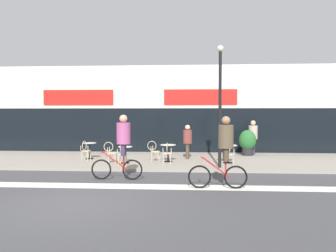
# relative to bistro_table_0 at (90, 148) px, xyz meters

# --- Properties ---
(ground_plane) EXTENTS (120.00, 120.00, 0.00)m
(ground_plane) POSITION_rel_bistro_table_0_xyz_m (1.85, -7.09, -0.65)
(ground_plane) COLOR #424244
(sidewalk_slab) EXTENTS (40.00, 5.50, 0.12)m
(sidewalk_slab) POSITION_rel_bistro_table_0_xyz_m (1.85, 0.16, -0.59)
(sidewalk_slab) COLOR gray
(sidewalk_slab) RESTS_ON ground
(storefront_facade) EXTENTS (40.00, 4.06, 4.86)m
(storefront_facade) POSITION_rel_bistro_table_0_xyz_m (1.85, 4.87, 1.78)
(storefront_facade) COLOR silver
(storefront_facade) RESTS_ON ground
(bike_lane_stripe) EXTENTS (36.00, 0.70, 0.01)m
(bike_lane_stripe) POSITION_rel_bistro_table_0_xyz_m (1.85, -5.08, -0.64)
(bike_lane_stripe) COLOR silver
(bike_lane_stripe) RESTS_ON ground
(bistro_table_0) EXTENTS (0.61, 0.61, 0.75)m
(bistro_table_0) POSITION_rel_bistro_table_0_xyz_m (0.00, 0.00, 0.00)
(bistro_table_0) COLOR black
(bistro_table_0) RESTS_ON sidewalk_slab
(bistro_table_1) EXTENTS (0.61, 0.61, 0.71)m
(bistro_table_1) POSITION_rel_bistro_table_0_xyz_m (1.91, -1.23, -0.03)
(bistro_table_1) COLOR black
(bistro_table_1) RESTS_ON sidewalk_slab
(bistro_table_2) EXTENTS (0.68, 0.68, 0.75)m
(bistro_table_2) POSITION_rel_bistro_table_0_xyz_m (3.70, -0.65, 0.01)
(bistro_table_2) COLOR black
(bistro_table_2) RESTS_ON sidewalk_slab
(bistro_table_3) EXTENTS (0.77, 0.77, 0.76)m
(bistro_table_3) POSITION_rel_bistro_table_0_xyz_m (6.29, -0.83, 0.02)
(bistro_table_3) COLOR black
(bistro_table_3) RESTS_ON sidewalk_slab
(cafe_chair_0_near) EXTENTS (0.45, 0.60, 0.90)m
(cafe_chair_0_near) POSITION_rel_bistro_table_0_xyz_m (-0.01, -0.62, -0.01)
(cafe_chair_0_near) COLOR beige
(cafe_chair_0_near) RESTS_ON sidewalk_slab
(cafe_chair_1_near) EXTENTS (0.42, 0.58, 0.90)m
(cafe_chair_1_near) POSITION_rel_bistro_table_0_xyz_m (1.91, -1.85, -0.01)
(cafe_chair_1_near) COLOR beige
(cafe_chair_1_near) RESTS_ON sidewalk_slab
(cafe_chair_1_side) EXTENTS (0.58, 0.41, 0.90)m
(cafe_chair_1_side) POSITION_rel_bistro_table_0_xyz_m (1.29, -1.23, -0.01)
(cafe_chair_1_side) COLOR beige
(cafe_chair_1_side) RESTS_ON sidewalk_slab
(cafe_chair_2_near) EXTENTS (0.41, 0.58, 0.90)m
(cafe_chair_2_near) POSITION_rel_bistro_table_0_xyz_m (3.70, -1.27, -0.01)
(cafe_chair_2_near) COLOR beige
(cafe_chair_2_near) RESTS_ON sidewalk_slab
(cafe_chair_2_side) EXTENTS (0.59, 0.44, 0.90)m
(cafe_chair_2_side) POSITION_rel_bistro_table_0_xyz_m (3.08, -0.64, -0.01)
(cafe_chair_2_side) COLOR beige
(cafe_chair_2_side) RESTS_ON sidewalk_slab
(cafe_chair_3_near) EXTENTS (0.44, 0.59, 0.90)m
(cafe_chair_3_near) POSITION_rel_bistro_table_0_xyz_m (6.28, -1.45, -0.01)
(cafe_chair_3_near) COLOR beige
(cafe_chair_3_near) RESTS_ON sidewalk_slab
(planter_pot) EXTENTS (0.85, 0.85, 1.28)m
(planter_pot) POSITION_rel_bistro_table_0_xyz_m (7.56, 1.75, 0.17)
(planter_pot) COLOR #232326
(planter_pot) RESTS_ON sidewalk_slab
(lamp_post) EXTENTS (0.26, 0.26, 4.75)m
(lamp_post) POSITION_rel_bistro_table_0_xyz_m (5.82, -2.08, 2.24)
(lamp_post) COLOR black
(lamp_post) RESTS_ON sidewalk_slab
(cyclist_0) EXTENTS (1.77, 0.48, 2.16)m
(cyclist_0) POSITION_rel_bistro_table_0_xyz_m (5.65, -5.18, 0.61)
(cyclist_0) COLOR black
(cyclist_0) RESTS_ON ground
(cyclist_1) EXTENTS (1.75, 0.49, 2.19)m
(cyclist_1) POSITION_rel_bistro_table_0_xyz_m (2.37, -4.08, 0.65)
(cyclist_1) COLOR black
(cyclist_1) RESTS_ON ground
(pedestrian_near_end) EXTENTS (0.49, 0.49, 1.76)m
(pedestrian_near_end) POSITION_rel_bistro_table_0_xyz_m (7.90, 2.09, 0.52)
(pedestrian_near_end) COLOR #382D47
(pedestrian_near_end) RESTS_ON sidewalk_slab
(pedestrian_far_end) EXTENTS (0.47, 0.47, 1.59)m
(pedestrian_far_end) POSITION_rel_bistro_table_0_xyz_m (4.55, 0.26, 0.41)
(pedestrian_far_end) COLOR #4C3D2D
(pedestrian_far_end) RESTS_ON sidewalk_slab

